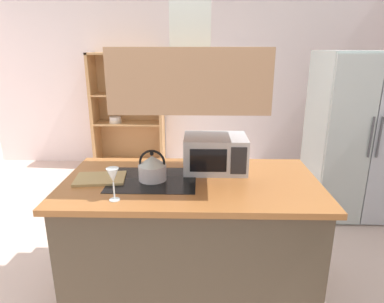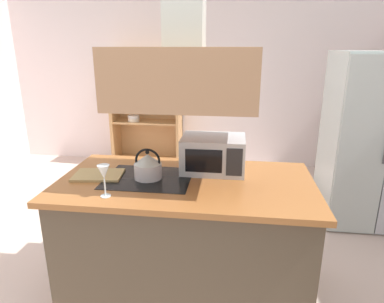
# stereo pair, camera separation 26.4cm
# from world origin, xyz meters

# --- Properties ---
(ground_plane) EXTENTS (7.80, 7.80, 0.00)m
(ground_plane) POSITION_xyz_m (0.00, 0.00, 0.00)
(ground_plane) COLOR beige
(wall_back) EXTENTS (6.00, 0.12, 2.70)m
(wall_back) POSITION_xyz_m (0.00, 3.00, 1.35)
(wall_back) COLOR silver
(wall_back) RESTS_ON ground
(kitchen_island) EXTENTS (1.77, 0.95, 0.90)m
(kitchen_island) POSITION_xyz_m (0.23, -0.05, 0.45)
(kitchen_island) COLOR #4C3E2E
(kitchen_island) RESTS_ON ground
(range_hood) EXTENTS (0.90, 0.70, 1.27)m
(range_hood) POSITION_xyz_m (0.23, -0.05, 1.73)
(range_hood) COLOR #A87853
(refrigerator) EXTENTS (0.90, 0.77, 1.75)m
(refrigerator) POSITION_xyz_m (1.96, 1.31, 0.87)
(refrigerator) COLOR #B4C3BF
(refrigerator) RESTS_ON ground
(dish_cabinet) EXTENTS (1.05, 0.40, 1.71)m
(dish_cabinet) POSITION_xyz_m (-0.79, 2.78, 0.75)
(dish_cabinet) COLOR tan
(dish_cabinet) RESTS_ON ground
(kettle) EXTENTS (0.19, 0.19, 0.22)m
(kettle) POSITION_xyz_m (-0.04, -0.05, 0.99)
(kettle) COLOR beige
(kettle) RESTS_ON kitchen_island
(cutting_board) EXTENTS (0.36, 0.28, 0.02)m
(cutting_board) POSITION_xyz_m (-0.40, -0.05, 0.91)
(cutting_board) COLOR #A58550
(cutting_board) RESTS_ON kitchen_island
(microwave) EXTENTS (0.46, 0.35, 0.26)m
(microwave) POSITION_xyz_m (0.41, 0.17, 1.03)
(microwave) COLOR #B7BABF
(microwave) RESTS_ON kitchen_island
(wine_glass_on_counter) EXTENTS (0.08, 0.08, 0.21)m
(wine_glass_on_counter) POSITION_xyz_m (-0.22, -0.37, 1.05)
(wine_glass_on_counter) COLOR silver
(wine_glass_on_counter) RESTS_ON kitchen_island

